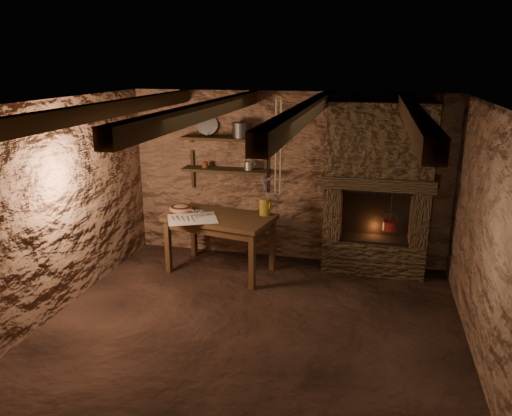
% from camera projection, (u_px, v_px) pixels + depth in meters
% --- Properties ---
extents(floor, '(4.50, 4.50, 0.00)m').
position_uv_depth(floor, '(254.00, 322.00, 5.54)').
color(floor, black).
rests_on(floor, ground).
extents(back_wall, '(4.50, 0.04, 2.40)m').
position_uv_depth(back_wall, '(287.00, 178.00, 7.06)').
color(back_wall, brown).
rests_on(back_wall, floor).
extents(front_wall, '(4.50, 0.04, 2.40)m').
position_uv_depth(front_wall, '(183.00, 309.00, 3.33)').
color(front_wall, brown).
rests_on(front_wall, floor).
extents(left_wall, '(0.04, 4.00, 2.40)m').
position_uv_depth(left_wall, '(63.00, 206.00, 5.70)').
color(left_wall, brown).
rests_on(left_wall, floor).
extents(right_wall, '(0.04, 4.00, 2.40)m').
position_uv_depth(right_wall, '(485.00, 236.00, 4.70)').
color(right_wall, brown).
rests_on(right_wall, floor).
extents(ceiling, '(4.50, 4.00, 0.04)m').
position_uv_depth(ceiling, '(253.00, 102.00, 4.86)').
color(ceiling, black).
rests_on(ceiling, back_wall).
extents(beam_far_left, '(0.14, 3.95, 0.16)m').
position_uv_depth(beam_far_left, '(114.00, 109.00, 5.21)').
color(beam_far_left, black).
rests_on(beam_far_left, ceiling).
extents(beam_mid_left, '(0.14, 3.95, 0.16)m').
position_uv_depth(beam_mid_left, '(205.00, 111.00, 4.99)').
color(beam_mid_left, black).
rests_on(beam_mid_left, ceiling).
extents(beam_mid_right, '(0.14, 3.95, 0.16)m').
position_uv_depth(beam_mid_right, '(304.00, 113.00, 4.77)').
color(beam_mid_right, black).
rests_on(beam_mid_right, ceiling).
extents(beam_far_right, '(0.14, 3.95, 0.16)m').
position_uv_depth(beam_far_right, '(413.00, 116.00, 4.55)').
color(beam_far_right, black).
rests_on(beam_far_right, ceiling).
extents(shelf_lower, '(1.25, 0.30, 0.04)m').
position_uv_depth(shelf_lower, '(226.00, 170.00, 7.07)').
color(shelf_lower, black).
rests_on(shelf_lower, back_wall).
extents(shelf_upper, '(1.25, 0.30, 0.04)m').
position_uv_depth(shelf_upper, '(225.00, 139.00, 6.95)').
color(shelf_upper, black).
rests_on(shelf_upper, back_wall).
extents(hearth, '(1.43, 0.51, 2.30)m').
position_uv_depth(hearth, '(377.00, 184.00, 6.56)').
color(hearth, '#3E2F1F').
rests_on(hearth, floor).
extents(work_table, '(1.53, 1.06, 0.80)m').
position_uv_depth(work_table, '(221.00, 242.00, 6.78)').
color(work_table, '#362312').
rests_on(work_table, floor).
extents(linen_cloth, '(0.78, 0.72, 0.01)m').
position_uv_depth(linen_cloth, '(192.00, 219.00, 6.53)').
color(linen_cloth, beige).
rests_on(linen_cloth, work_table).
extents(pewter_cutlery_row, '(0.56, 0.41, 0.01)m').
position_uv_depth(pewter_cutlery_row, '(192.00, 218.00, 6.51)').
color(pewter_cutlery_row, '#9C9A8E').
rests_on(pewter_cutlery_row, linen_cloth).
extents(drinking_glasses, '(0.20, 0.06, 0.08)m').
position_uv_depth(drinking_glasses, '(197.00, 213.00, 6.63)').
color(drinking_glasses, white).
rests_on(drinking_glasses, linen_cloth).
extents(stoneware_jug, '(0.17, 0.16, 0.51)m').
position_uv_depth(stoneware_jug, '(265.00, 199.00, 6.65)').
color(stoneware_jug, olive).
rests_on(stoneware_jug, work_table).
extents(wooden_bowl, '(0.41, 0.41, 0.11)m').
position_uv_depth(wooden_bowl, '(181.00, 209.00, 6.85)').
color(wooden_bowl, '#A26B46').
rests_on(wooden_bowl, work_table).
extents(iron_stockpot, '(0.25, 0.25, 0.19)m').
position_uv_depth(iron_stockpot, '(241.00, 131.00, 6.86)').
color(iron_stockpot, '#302D2A').
rests_on(iron_stockpot, shelf_upper).
extents(tin_pan, '(0.31, 0.18, 0.29)m').
position_uv_depth(tin_pan, '(208.00, 125.00, 7.06)').
color(tin_pan, '#9E9F99').
rests_on(tin_pan, shelf_upper).
extents(small_kettle, '(0.20, 0.17, 0.18)m').
position_uv_depth(small_kettle, '(249.00, 166.00, 6.98)').
color(small_kettle, '#9E9F99').
rests_on(small_kettle, shelf_lower).
extents(rusty_tin, '(0.10, 0.10, 0.09)m').
position_uv_depth(rusty_tin, '(205.00, 165.00, 7.12)').
color(rusty_tin, '#5E2A12').
rests_on(rusty_tin, shelf_lower).
extents(red_pot, '(0.20, 0.20, 0.54)m').
position_uv_depth(red_pot, '(390.00, 225.00, 6.62)').
color(red_pot, maroon).
rests_on(red_pot, hearth).
extents(hanging_ropes, '(0.08, 0.08, 1.20)m').
position_uv_depth(hanging_ropes, '(278.00, 146.00, 5.99)').
color(hanging_ropes, tan).
rests_on(hanging_ropes, ceiling).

